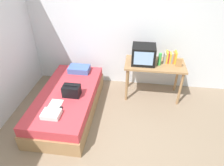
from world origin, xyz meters
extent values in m
plane|color=#84705B|center=(0.00, 0.00, 0.00)|extent=(8.00, 8.00, 0.00)
cube|color=silver|center=(0.00, 2.00, 1.30)|extent=(5.20, 0.10, 2.60)
cube|color=#9E754C|center=(-0.89, 0.79, 0.14)|extent=(1.00, 2.00, 0.28)
cube|color=#C63842|center=(-0.89, 0.79, 0.37)|extent=(0.97, 1.94, 0.17)
cube|color=#9E754C|center=(0.69, 1.53, 0.75)|extent=(1.16, 0.60, 0.04)
cylinder|color=#9E754C|center=(0.17, 1.29, 0.36)|extent=(0.05, 0.05, 0.73)
cylinder|color=#9E754C|center=(1.21, 1.29, 0.36)|extent=(0.05, 0.05, 0.73)
cylinder|color=#9E754C|center=(0.17, 1.77, 0.36)|extent=(0.05, 0.05, 0.73)
cylinder|color=#9E754C|center=(1.21, 1.77, 0.36)|extent=(0.05, 0.05, 0.73)
cube|color=black|center=(0.45, 1.51, 0.95)|extent=(0.44, 0.38, 0.36)
cube|color=#8CB2E0|center=(0.45, 1.31, 0.96)|extent=(0.35, 0.01, 0.26)
cylinder|color=green|center=(0.76, 1.47, 0.89)|extent=(0.06, 0.06, 0.24)
cube|color=gray|center=(0.87, 1.60, 0.87)|extent=(0.04, 0.16, 0.20)
cube|color=gold|center=(0.91, 1.60, 0.88)|extent=(0.03, 0.15, 0.23)
cube|color=#B72D33|center=(0.94, 1.60, 0.88)|extent=(0.02, 0.13, 0.21)
cube|color=gold|center=(0.97, 1.60, 0.87)|extent=(0.03, 0.15, 0.20)
cube|color=gray|center=(1.00, 1.60, 0.88)|extent=(0.03, 0.14, 0.21)
cube|color=#CC7233|center=(1.04, 1.60, 0.88)|extent=(0.03, 0.13, 0.22)
cube|color=gold|center=(1.07, 1.60, 0.89)|extent=(0.03, 0.16, 0.24)
cube|color=#B27F4C|center=(1.12, 1.44, 0.85)|extent=(0.11, 0.02, 0.17)
cube|color=#4766AD|center=(-0.85, 1.53, 0.51)|extent=(0.43, 0.28, 0.12)
cube|color=black|center=(-0.76, 0.71, 0.56)|extent=(0.30, 0.20, 0.20)
cylinder|color=black|center=(-0.76, 0.71, 0.67)|extent=(0.24, 0.02, 0.02)
cube|color=white|center=(-0.97, 0.41, 0.46)|extent=(0.21, 0.29, 0.01)
cube|color=black|center=(-0.84, 0.29, 0.47)|extent=(0.04, 0.16, 0.02)
cube|color=white|center=(-0.92, 0.15, 0.49)|extent=(0.28, 0.22, 0.08)
camera|label=1|loc=(0.32, -2.01, 2.65)|focal=32.18mm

